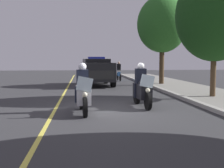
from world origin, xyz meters
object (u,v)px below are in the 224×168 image
Objects in this scene: tree_mid_block at (215,15)px; police_suv at (97,71)px; police_motorcycle_lead_right at (142,89)px; tree_far_back at (162,24)px; cyclist_background at (119,71)px; police_motorcycle_lead_left at (83,93)px.

police_suv is at bearing -144.77° from tree_mid_block.
police_motorcycle_lead_right is 10.46m from tree_far_back.
tree_far_back is (4.45, 2.56, 3.53)m from cyclist_background.
tree_mid_block reaches higher than police_motorcycle_lead_left.
tree_far_back reaches higher than tree_mid_block.
police_suv is 5.78m from tree_far_back.
police_motorcycle_lead_left is at bearing -5.48° from police_suv.
cyclist_background is 0.29× the size of tree_mid_block.
cyclist_background is 12.38m from tree_mid_block.
cyclist_background is at bearing 153.38° from police_suv.
cyclist_background is (-13.61, 0.88, 0.14)m from police_motorcycle_lead_right.
police_suv is at bearing 174.52° from police_motorcycle_lead_left.
police_motorcycle_lead_left is at bearing -12.18° from cyclist_background.
police_suv reaches higher than police_motorcycle_lead_right.
police_motorcycle_lead_left and police_motorcycle_lead_right have the same top height.
cyclist_background is at bearing 176.28° from police_motorcycle_lead_right.
police_suv is at bearing -172.09° from police_motorcycle_lead_right.
police_suv is 0.79× the size of tree_far_back.
police_motorcycle_lead_left is 2.50m from police_motorcycle_lead_right.
police_suv is 0.84× the size of tree_mid_block.
tree_far_back is at bearing 29.94° from cyclist_background.
cyclist_background is at bearing -150.06° from tree_far_back.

